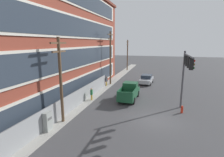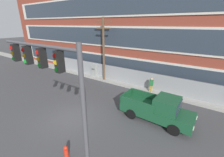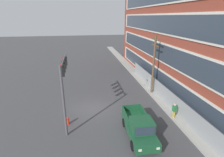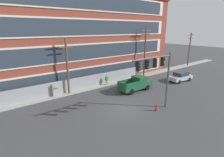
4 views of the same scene
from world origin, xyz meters
The scene contains 14 objects.
ground_plane centered at (0.00, 0.00, 0.00)m, with size 160.00×160.00×0.00m, color #424244.
sidewalk_building_side centered at (0.00, 8.40, 0.08)m, with size 80.00×1.69×0.16m, color #9E9B93.
brick_mill_building centered at (-1.85, 14.01, 7.14)m, with size 43.77×10.12×14.25m.
chain_link_fence centered at (-0.49, 8.46, 1.02)m, with size 22.50×0.06×2.01m.
traffic_signal_mast centered at (2.36, -2.60, 4.68)m, with size 5.61×0.43×6.27m.
pickup_truck_dark_green centered at (5.59, 3.45, 0.96)m, with size 5.29×2.12×2.06m.
sedan_silver centered at (14.95, 2.13, 0.80)m, with size 4.51×2.25×1.56m.
utility_pole_near_corner centered at (-2.75, 7.97, 4.20)m, with size 2.21×0.26×7.59m.
utility_pole_midblock centered at (12.23, 7.95, 4.93)m, with size 2.59×0.26×8.88m.
utility_pole_far_east centered at (28.02, 8.15, 4.29)m, with size 2.27×0.26×7.75m.
electrical_cabinet centered at (-4.58, 8.21, 0.86)m, with size 0.71×0.43×1.72m.
pedestrian_near_cabinet centered at (3.49, 7.78, 0.97)m, with size 0.44×0.32×1.69m.
pedestrian_by_fence centered at (10.96, 8.27, 0.97)m, with size 0.46×0.39×1.69m.
fire_hydrant centered at (2.64, -2.58, 0.38)m, with size 0.24×0.24×0.78m.
Camera 4 is at (-11.91, -13.34, 8.71)m, focal length 28.00 mm.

